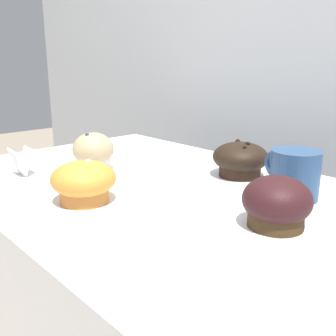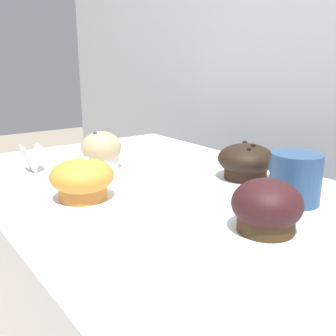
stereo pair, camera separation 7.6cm
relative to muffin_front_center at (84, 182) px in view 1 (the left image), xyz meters
name	(u,v)px [view 1 (the left image)]	position (x,y,z in m)	size (l,w,h in m)	color
wall_back	(310,157)	(0.03, 0.76, -0.07)	(3.20, 0.10, 1.80)	#B2B7BC
muffin_front_center	(84,182)	(0.00, 0.00, 0.00)	(0.12, 0.12, 0.08)	#CB7B35
muffin_back_left	(93,152)	(-0.17, 0.13, 0.00)	(0.09, 0.09, 0.09)	silver
muffin_back_right	(276,204)	(0.29, 0.16, 0.00)	(0.11, 0.11, 0.08)	#3D2B16
muffin_front_left	(240,159)	(0.09, 0.34, 0.00)	(0.12, 0.12, 0.08)	#311F15
coffee_cup	(294,173)	(0.24, 0.30, 0.01)	(0.13, 0.09, 0.09)	navy
serving_plate	(120,152)	(-0.27, 0.27, -0.03)	(0.22, 0.22, 0.01)	beige
price_card	(21,161)	(-0.24, -0.01, -0.01)	(0.05, 0.04, 0.06)	white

